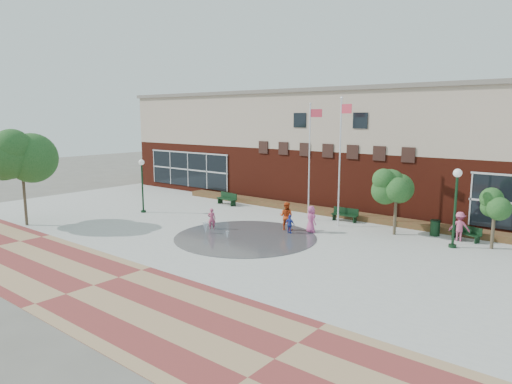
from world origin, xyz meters
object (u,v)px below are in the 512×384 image
Objects in this scene: bench_left at (227,201)px; child_splash at (212,219)px; trash_can at (435,228)px; flagpole_right at (340,155)px; tree_big_left at (21,152)px; flagpole_left at (310,156)px.

bench_left is 8.16m from child_splash.
child_splash reaches higher than trash_can.
flagpole_right reaches higher than trash_can.
tree_big_left is at bearing -147.31° from trash_can.
flagpole_left reaches higher than tree_big_left.
flagpole_left is 9.18m from bench_left.
flagpole_right is at bearing -165.75° from trash_can.
flagpole_right is 1.23× the size of tree_big_left.
tree_big_left is (-5.55, -13.43, 4.50)m from bench_left.
flagpole_right reaches higher than tree_big_left.
flagpole_left is at bearing 43.04° from tree_big_left.
flagpole_right reaches higher than bench_left.
flagpole_right is 11.48m from bench_left.
child_splash is (-11.54, -7.22, 0.19)m from trash_can.
flagpole_left is 3.95× the size of bench_left.
bench_left is (-8.18, 0.61, -4.13)m from flagpole_left.
bench_left is (-10.60, 0.86, -4.32)m from flagpole_right.
flagpole_left is 0.96× the size of flagpole_right.
trash_can is 13.61m from child_splash.
flagpole_right is at bearing -11.59° from flagpole_left.
child_splash is at bearing 33.41° from tree_big_left.
trash_can is (8.11, 1.19, -3.96)m from flagpole_left.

